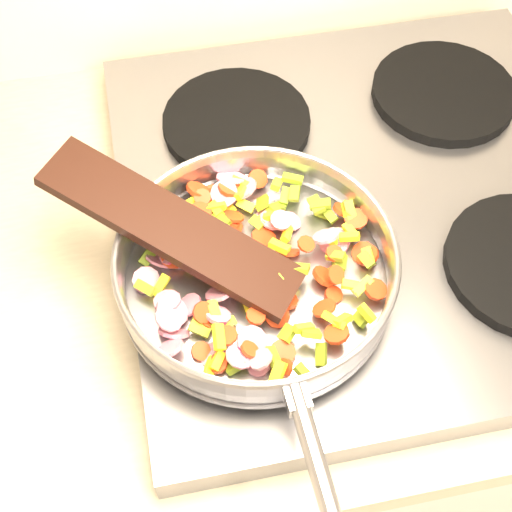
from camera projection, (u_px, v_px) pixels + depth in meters
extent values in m
cube|color=#939399|center=(370.00, 203.00, 0.88)|extent=(0.60, 0.60, 0.04)
cylinder|color=black|center=(284.00, 307.00, 0.76)|extent=(0.19, 0.19, 0.02)
cylinder|color=black|center=(237.00, 122.00, 0.91)|extent=(0.19, 0.19, 0.02)
cylinder|color=black|center=(444.00, 92.00, 0.95)|extent=(0.19, 0.19, 0.02)
cylinder|color=#9E9EA5|center=(256.00, 280.00, 0.77)|extent=(0.29, 0.29, 0.01)
torus|color=#9E9EA5|center=(256.00, 266.00, 0.74)|extent=(0.33, 0.33, 0.05)
torus|color=#9E9EA5|center=(256.00, 254.00, 0.73)|extent=(0.30, 0.30, 0.01)
cylinder|color=#9E9EA5|center=(324.00, 488.00, 0.60)|extent=(0.03, 0.19, 0.02)
cube|color=#9E9EA5|center=(297.00, 397.00, 0.65)|extent=(0.02, 0.03, 0.02)
cube|color=olive|center=(285.00, 196.00, 0.81)|extent=(0.02, 0.02, 0.01)
cylinder|color=red|center=(230.00, 188.00, 0.80)|extent=(0.04, 0.04, 0.02)
cylinder|color=red|center=(243.00, 267.00, 0.74)|extent=(0.03, 0.03, 0.02)
cylinder|color=#C51346|center=(244.00, 188.00, 0.81)|extent=(0.04, 0.04, 0.03)
cylinder|color=red|center=(200.00, 212.00, 0.79)|extent=(0.04, 0.04, 0.01)
cylinder|color=red|center=(211.00, 194.00, 0.81)|extent=(0.02, 0.03, 0.02)
cube|color=yellow|center=(334.00, 320.00, 0.71)|extent=(0.03, 0.03, 0.01)
cylinder|color=#C51346|center=(291.00, 221.00, 0.80)|extent=(0.02, 0.02, 0.02)
cylinder|color=red|center=(201.00, 351.00, 0.71)|extent=(0.02, 0.02, 0.02)
cylinder|color=red|center=(203.00, 312.00, 0.72)|extent=(0.03, 0.02, 0.02)
cube|color=olive|center=(295.00, 194.00, 0.81)|extent=(0.02, 0.02, 0.01)
cylinder|color=red|center=(336.00, 275.00, 0.74)|extent=(0.03, 0.03, 0.02)
cylinder|color=red|center=(232.00, 245.00, 0.77)|extent=(0.03, 0.04, 0.02)
cube|color=yellow|center=(342.00, 320.00, 0.71)|extent=(0.02, 0.02, 0.02)
cube|color=yellow|center=(350.00, 231.00, 0.78)|extent=(0.02, 0.02, 0.01)
cylinder|color=red|center=(198.00, 190.00, 0.80)|extent=(0.03, 0.03, 0.02)
cube|color=olive|center=(223.00, 234.00, 0.78)|extent=(0.02, 0.02, 0.01)
cube|color=yellow|center=(369.00, 257.00, 0.76)|extent=(0.01, 0.02, 0.02)
cube|color=olive|center=(333.00, 272.00, 0.76)|extent=(0.02, 0.01, 0.02)
cylinder|color=red|center=(168.00, 241.00, 0.79)|extent=(0.03, 0.03, 0.01)
cube|color=olive|center=(367.00, 260.00, 0.75)|extent=(0.02, 0.02, 0.01)
cube|color=yellow|center=(214.00, 207.00, 0.79)|extent=(0.03, 0.01, 0.02)
cube|color=olive|center=(193.00, 218.00, 0.80)|extent=(0.02, 0.02, 0.01)
cylinder|color=red|center=(227.00, 336.00, 0.70)|extent=(0.03, 0.03, 0.01)
cylinder|color=red|center=(250.00, 349.00, 0.70)|extent=(0.03, 0.03, 0.02)
cube|color=yellow|center=(278.00, 372.00, 0.68)|extent=(0.02, 0.02, 0.02)
cube|color=olive|center=(340.00, 261.00, 0.76)|extent=(0.02, 0.03, 0.02)
cylinder|color=red|center=(324.00, 276.00, 0.75)|extent=(0.03, 0.03, 0.03)
cube|color=yellow|center=(161.00, 286.00, 0.75)|extent=(0.02, 0.03, 0.02)
cylinder|color=red|center=(266.00, 267.00, 0.77)|extent=(0.03, 0.03, 0.02)
cylinder|color=red|center=(324.00, 308.00, 0.73)|extent=(0.03, 0.03, 0.02)
cylinder|color=red|center=(287.00, 252.00, 0.78)|extent=(0.04, 0.03, 0.03)
cube|color=yellow|center=(219.00, 337.00, 0.70)|extent=(0.01, 0.03, 0.02)
cylinder|color=red|center=(209.00, 320.00, 0.72)|extent=(0.02, 0.02, 0.02)
cylinder|color=red|center=(203.00, 213.00, 0.80)|extent=(0.03, 0.04, 0.03)
cube|color=yellow|center=(259.00, 309.00, 0.73)|extent=(0.02, 0.02, 0.01)
cylinder|color=#C51346|center=(167.00, 301.00, 0.73)|extent=(0.04, 0.04, 0.01)
cube|color=yellow|center=(218.00, 255.00, 0.75)|extent=(0.02, 0.01, 0.01)
cube|color=olive|center=(219.00, 263.00, 0.77)|extent=(0.01, 0.02, 0.02)
cube|color=yellow|center=(282.00, 220.00, 0.79)|extent=(0.02, 0.02, 0.01)
cylinder|color=#C51346|center=(252.00, 342.00, 0.70)|extent=(0.04, 0.05, 0.02)
cube|color=yellow|center=(214.00, 312.00, 0.72)|extent=(0.02, 0.03, 0.02)
cylinder|color=red|center=(306.00, 244.00, 0.76)|extent=(0.02, 0.02, 0.01)
cylinder|color=red|center=(210.00, 254.00, 0.76)|extent=(0.03, 0.03, 0.01)
cylinder|color=#C51346|center=(281.00, 220.00, 0.78)|extent=(0.03, 0.03, 0.01)
cube|color=yellow|center=(279.00, 247.00, 0.76)|extent=(0.03, 0.02, 0.01)
cube|color=yellow|center=(227.00, 212.00, 0.81)|extent=(0.02, 0.01, 0.02)
cylinder|color=#C51346|center=(335.00, 242.00, 0.79)|extent=(0.04, 0.04, 0.02)
cube|color=yellow|center=(246.00, 206.00, 0.81)|extent=(0.02, 0.02, 0.01)
cube|color=yellow|center=(272.00, 216.00, 0.79)|extent=(0.02, 0.01, 0.02)
cylinder|color=red|center=(232.00, 223.00, 0.79)|extent=(0.03, 0.03, 0.02)
cylinder|color=red|center=(264.00, 290.00, 0.74)|extent=(0.02, 0.02, 0.02)
cube|color=yellow|center=(217.00, 361.00, 0.70)|extent=(0.02, 0.02, 0.01)
cylinder|color=#C51346|center=(239.00, 356.00, 0.69)|extent=(0.04, 0.04, 0.02)
cube|color=olive|center=(256.00, 261.00, 0.77)|extent=(0.01, 0.02, 0.01)
cube|color=yellow|center=(248.00, 301.00, 0.74)|extent=(0.01, 0.02, 0.02)
cube|color=olive|center=(206.00, 245.00, 0.77)|extent=(0.02, 0.02, 0.02)
cube|color=yellow|center=(193.00, 242.00, 0.78)|extent=(0.02, 0.01, 0.02)
cylinder|color=#C51346|center=(267.00, 217.00, 0.81)|extent=(0.04, 0.04, 0.01)
cylinder|color=#C51346|center=(261.00, 359.00, 0.69)|extent=(0.03, 0.03, 0.02)
cylinder|color=#C51346|center=(190.00, 305.00, 0.74)|extent=(0.04, 0.04, 0.02)
cylinder|color=red|center=(376.00, 290.00, 0.74)|extent=(0.04, 0.04, 0.01)
cube|color=yellow|center=(240.00, 182.00, 0.81)|extent=(0.02, 0.02, 0.01)
cube|color=yellow|center=(304.00, 328.00, 0.70)|extent=(0.02, 0.01, 0.02)
cube|color=yellow|center=(263.00, 219.00, 0.80)|extent=(0.03, 0.02, 0.01)
cylinder|color=red|center=(278.00, 316.00, 0.73)|extent=(0.03, 0.03, 0.03)
cube|color=olive|center=(191.00, 215.00, 0.78)|extent=(0.02, 0.03, 0.02)
cylinder|color=#C51346|center=(326.00, 236.00, 0.77)|extent=(0.04, 0.04, 0.02)
cube|color=yellow|center=(192.00, 202.00, 0.80)|extent=(0.02, 0.02, 0.02)
cube|color=yellow|center=(241.00, 193.00, 0.80)|extent=(0.02, 0.02, 0.01)
cylinder|color=#C51346|center=(202.00, 210.00, 0.80)|extent=(0.04, 0.03, 0.02)
cube|color=yellow|center=(295.00, 284.00, 0.74)|extent=(0.02, 0.02, 0.01)
cube|color=olive|center=(310.00, 333.00, 0.70)|extent=(0.02, 0.02, 0.02)
cylinder|color=#C51346|center=(174.00, 331.00, 0.72)|extent=(0.05, 0.04, 0.03)
cube|color=olive|center=(321.00, 354.00, 0.70)|extent=(0.02, 0.03, 0.02)
cube|color=yellow|center=(216.00, 209.00, 0.79)|extent=(0.02, 0.02, 0.01)
cylinder|color=red|center=(286.00, 300.00, 0.74)|extent=(0.04, 0.04, 0.02)
cylinder|color=red|center=(218.00, 364.00, 0.70)|extent=(0.03, 0.03, 0.01)
cube|color=olive|center=(298.00, 268.00, 0.74)|extent=(0.03, 0.02, 0.02)
cube|color=yellow|center=(290.00, 285.00, 0.75)|extent=(0.02, 0.02, 0.01)
cylinder|color=red|center=(202.00, 197.00, 0.80)|extent=(0.03, 0.02, 0.02)
cylinder|color=#C51346|center=(213.00, 354.00, 0.71)|extent=(0.03, 0.03, 0.02)
cylinder|color=red|center=(256.00, 316.00, 0.71)|extent=(0.03, 0.03, 0.01)
cube|color=olive|center=(324.00, 214.00, 0.81)|extent=(0.03, 0.02, 0.02)
cube|color=olive|center=(144.00, 238.00, 0.77)|extent=(0.02, 0.02, 0.02)
cube|color=olive|center=(275.00, 286.00, 0.74)|extent=(0.02, 0.02, 0.01)
cube|color=olive|center=(200.00, 328.00, 0.72)|extent=(0.03, 0.02, 0.02)
cube|color=yellow|center=(277.00, 184.00, 0.81)|extent=(0.02, 0.02, 0.01)
cube|color=olive|center=(361.00, 318.00, 0.73)|extent=(0.02, 0.02, 0.02)
cylinder|color=#C51346|center=(160.00, 260.00, 0.78)|extent=(0.04, 0.04, 0.02)
cylinder|color=#C51346|center=(218.00, 315.00, 0.72)|extent=(0.03, 0.03, 0.02)
cube|color=yellow|center=(347.00, 210.00, 0.79)|extent=(0.01, 0.03, 0.02)
cylinder|color=red|center=(234.00, 229.00, 0.79)|extent=(0.03, 0.03, 0.02)
cylinder|color=#C51346|center=(170.00, 254.00, 0.76)|extent=(0.03, 0.03, 0.02)
cube|color=olive|center=(222.00, 270.00, 0.76)|extent=(0.01, 0.02, 0.02)
cube|color=yellow|center=(185.00, 252.00, 0.76)|extent=(0.02, 0.02, 0.02)
cube|color=olive|center=(320.00, 204.00, 0.79)|extent=(0.03, 0.02, 0.01)
cube|color=olive|center=(145.00, 288.00, 0.74)|extent=(0.02, 0.02, 0.01)
cube|color=olive|center=(273.00, 356.00, 0.69)|extent=(0.02, 0.02, 0.01)
cube|color=olive|center=(257.00, 223.00, 0.79)|extent=(0.02, 0.02, 0.01)
cylinder|color=#C51346|center=(252.00, 257.00, 0.77)|extent=(0.03, 0.04, 0.03)
cube|color=olive|center=(276.00, 271.00, 0.74)|extent=(0.02, 0.02, 0.02)
cube|color=olive|center=(329.00, 214.00, 0.80)|extent=(0.02, 0.03, 0.01)
cube|color=yellow|center=(335.00, 237.00, 0.79)|extent=(0.02, 0.02, 0.01)
cube|color=yellow|center=(274.00, 283.00, 0.73)|extent=(0.02, 0.02, 0.02)
cylinder|color=#C51346|center=(169.00, 348.00, 0.70)|extent=(0.04, 0.04, 0.03)
cube|color=olive|center=(262.00, 203.00, 0.81)|extent=(0.02, 0.02, 0.02)
cylinder|color=red|center=(283.00, 352.00, 0.71)|extent=(0.03, 0.03, 0.01)
cube|color=yellow|center=(210.00, 367.00, 0.70)|extent=(0.02, 0.02, 0.01)
cylinder|color=red|center=(356.00, 219.00, 0.78)|extent=(0.04, 0.04, 0.01)
cube|color=olive|center=(221.00, 220.00, 0.78)|extent=(0.02, 0.03, 0.01)
cube|color=olive|center=(219.00, 262.00, 0.76)|extent=(0.02, 0.03, 0.01)
cylinder|color=red|center=(264.00, 238.00, 0.78)|extent=(0.03, 0.03, 0.01)
cylinder|color=red|center=(234.00, 191.00, 0.81)|extent=(0.03, 0.03, 0.01)
cylinder|color=#C51346|center=(169.00, 319.00, 0.71)|extent=(0.03, 0.04, 0.02)
cylinder|color=red|center=(364.00, 253.00, 0.77)|extent=(0.03, 0.03, 0.02)
cube|color=olive|center=(277.00, 207.00, 0.81)|extent=(0.03, 0.02, 0.01)
cylinder|color=#C51346|center=(258.00, 364.00, 0.70)|extent=(0.03, 0.04, 0.02)
cylinder|color=red|center=(271.00, 288.00, 0.74)|extent=(0.03, 0.03, 0.01)
cylinder|color=#C51346|center=(179.00, 253.00, 0.77)|extent=(0.05, 0.05, 0.02)
cylinder|color=red|center=(337.00, 334.00, 0.70)|extent=(0.03, 0.03, 0.02)
cylinder|color=#C51346|center=(231.00, 178.00, 0.81)|extent=(0.05, 0.04, 0.02)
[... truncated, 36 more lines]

